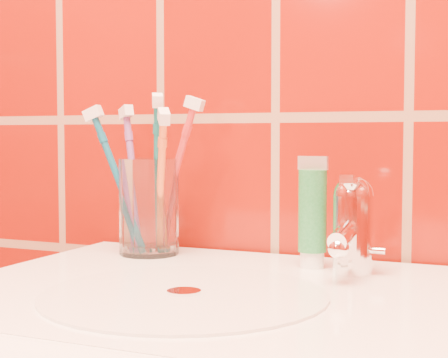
% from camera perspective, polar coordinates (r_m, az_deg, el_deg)
% --- Properties ---
extents(glass_tumbler, '(0.09, 0.09, 0.13)m').
position_cam_1_polar(glass_tumbler, '(0.96, -6.26, -2.30)').
color(glass_tumbler, white).
rests_on(glass_tumbler, pedestal_sink).
extents(toothpaste_tube, '(0.04, 0.04, 0.14)m').
position_cam_1_polar(toothpaste_tube, '(0.87, 7.36, -3.05)').
color(toothpaste_tube, white).
rests_on(toothpaste_tube, pedestal_sink).
extents(faucet, '(0.05, 0.11, 0.12)m').
position_cam_1_polar(faucet, '(0.84, 10.61, -3.50)').
color(faucet, white).
rests_on(faucet, pedestal_sink).
extents(toothbrush_0, '(0.13, 0.12, 0.22)m').
position_cam_1_polar(toothbrush_0, '(0.98, -7.51, -0.10)').
color(toothbrush_0, '#72418B').
rests_on(toothbrush_0, glass_tumbler).
extents(toothbrush_1, '(0.12, 0.11, 0.21)m').
position_cam_1_polar(toothbrush_1, '(0.97, -8.69, -0.24)').
color(toothbrush_1, '#0D5273').
rests_on(toothbrush_1, glass_tumbler).
extents(toothbrush_2, '(0.09, 0.09, 0.22)m').
position_cam_1_polar(toothbrush_2, '(0.96, -4.22, 0.11)').
color(toothbrush_2, red).
rests_on(toothbrush_2, glass_tumbler).
extents(toothbrush_3, '(0.11, 0.13, 0.24)m').
position_cam_1_polar(toothbrush_3, '(0.94, -5.56, 0.11)').
color(toothbrush_3, '#0D686E').
rests_on(toothbrush_3, glass_tumbler).
extents(toothbrush_4, '(0.15, 0.17, 0.22)m').
position_cam_1_polar(toothbrush_4, '(0.92, -5.31, -0.61)').
color(toothbrush_4, orange).
rests_on(toothbrush_4, glass_tumbler).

